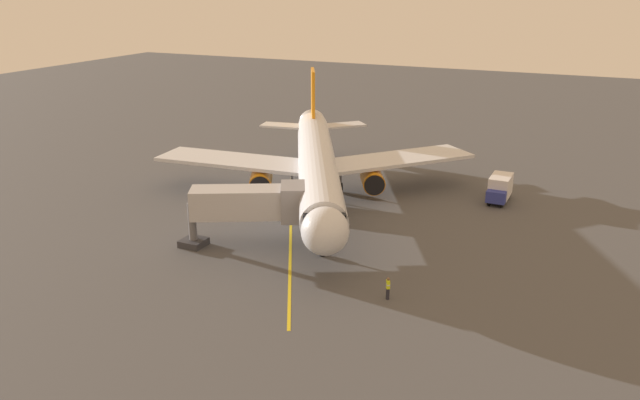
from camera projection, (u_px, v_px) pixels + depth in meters
name	position (u px, v px, depth m)	size (l,w,h in m)	color
ground_plane	(311.00, 199.00, 66.03)	(220.00, 220.00, 0.00)	#4C4C4F
apron_lead_in_line	(291.00, 221.00, 60.07)	(0.24, 40.00, 0.01)	yellow
airplane	(317.00, 164.00, 64.19)	(31.56, 37.55, 11.50)	silver
jet_bridge	(258.00, 204.00, 53.43)	(11.02, 7.23, 5.40)	#B7B7BC
ground_crew_marshaller	(388.00, 288.00, 45.02)	(0.40, 0.47, 1.71)	#23232D
box_truck_near_nose	(500.00, 188.00, 65.12)	(2.05, 4.62, 2.62)	#2D3899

